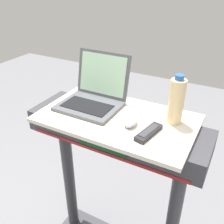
{
  "coord_description": "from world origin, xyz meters",
  "views": [
    {
      "loc": [
        0.49,
        -0.25,
        1.74
      ],
      "look_at": [
        0.0,
        0.65,
        1.17
      ],
      "focal_mm": 41.2,
      "sensor_mm": 36.0,
      "label": 1
    }
  ],
  "objects_px": {
    "laptop": "(94,95)",
    "water_bottle": "(176,101)",
    "tv_remote": "(149,132)",
    "computer_mouse": "(131,121)"
  },
  "relations": [
    {
      "from": "laptop",
      "to": "water_bottle",
      "type": "xyz_separation_m",
      "value": [
        0.42,
        0.03,
        0.06
      ]
    },
    {
      "from": "laptop",
      "to": "water_bottle",
      "type": "distance_m",
      "value": 0.42
    },
    {
      "from": "tv_remote",
      "to": "water_bottle",
      "type": "bearing_deg",
      "value": 67.52
    },
    {
      "from": "computer_mouse",
      "to": "tv_remote",
      "type": "height_order",
      "value": "computer_mouse"
    },
    {
      "from": "water_bottle",
      "to": "laptop",
      "type": "bearing_deg",
      "value": -176.4
    },
    {
      "from": "water_bottle",
      "to": "tv_remote",
      "type": "height_order",
      "value": "water_bottle"
    },
    {
      "from": "laptop",
      "to": "tv_remote",
      "type": "height_order",
      "value": "laptop"
    },
    {
      "from": "laptop",
      "to": "tv_remote",
      "type": "xyz_separation_m",
      "value": [
        0.36,
        -0.13,
        -0.04
      ]
    },
    {
      "from": "tv_remote",
      "to": "laptop",
      "type": "bearing_deg",
      "value": 160.35
    },
    {
      "from": "laptop",
      "to": "tv_remote",
      "type": "bearing_deg",
      "value": -19.75
    }
  ]
}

